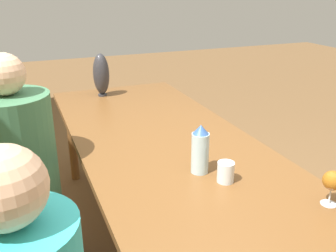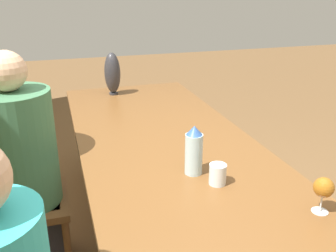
{
  "view_description": "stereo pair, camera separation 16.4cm",
  "coord_description": "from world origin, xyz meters",
  "px_view_note": "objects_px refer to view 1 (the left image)",
  "views": [
    {
      "loc": [
        -1.51,
        0.72,
        1.59
      ],
      "look_at": [
        0.27,
        0.0,
        0.85
      ],
      "focal_mm": 40.0,
      "sensor_mm": 36.0,
      "label": 1
    },
    {
      "loc": [
        -1.56,
        0.57,
        1.59
      ],
      "look_at": [
        0.27,
        0.0,
        0.85
      ],
      "focal_mm": 40.0,
      "sensor_mm": 36.0,
      "label": 2
    }
  ],
  "objects_px": {
    "wine_glass_1": "(333,181)",
    "person_far": "(22,171)",
    "water_tumbler": "(226,172)",
    "chair_far": "(8,202)",
    "water_bottle": "(200,150)",
    "vase": "(101,74)"
  },
  "relations": [
    {
      "from": "water_bottle",
      "to": "person_far",
      "type": "height_order",
      "value": "person_far"
    },
    {
      "from": "wine_glass_1",
      "to": "person_far",
      "type": "height_order",
      "value": "person_far"
    },
    {
      "from": "chair_far",
      "to": "person_far",
      "type": "distance_m",
      "value": 0.18
    },
    {
      "from": "person_far",
      "to": "chair_far",
      "type": "bearing_deg",
      "value": 90.0
    },
    {
      "from": "water_bottle",
      "to": "vase",
      "type": "relative_size",
      "value": 0.71
    },
    {
      "from": "wine_glass_1",
      "to": "chair_far",
      "type": "height_order",
      "value": "chair_far"
    },
    {
      "from": "water_bottle",
      "to": "chair_far",
      "type": "distance_m",
      "value": 1.04
    },
    {
      "from": "water_bottle",
      "to": "chair_far",
      "type": "bearing_deg",
      "value": 62.85
    },
    {
      "from": "water_bottle",
      "to": "vase",
      "type": "xyz_separation_m",
      "value": [
        1.43,
        0.14,
        0.06
      ]
    },
    {
      "from": "water_tumbler",
      "to": "vase",
      "type": "bearing_deg",
      "value": 7.57
    },
    {
      "from": "vase",
      "to": "water_bottle",
      "type": "bearing_deg",
      "value": -174.39
    },
    {
      "from": "water_bottle",
      "to": "person_far",
      "type": "bearing_deg",
      "value": 60.22
    },
    {
      "from": "wine_glass_1",
      "to": "vase",
      "type": "bearing_deg",
      "value": 14.94
    },
    {
      "from": "water_tumbler",
      "to": "chair_far",
      "type": "bearing_deg",
      "value": 58.58
    },
    {
      "from": "wine_glass_1",
      "to": "chair_far",
      "type": "distance_m",
      "value": 1.56
    },
    {
      "from": "water_bottle",
      "to": "wine_glass_1",
      "type": "xyz_separation_m",
      "value": [
        -0.45,
        -0.36,
        -0.01
      ]
    },
    {
      "from": "water_tumbler",
      "to": "water_bottle",
      "type": "bearing_deg",
      "value": 27.8
    },
    {
      "from": "wine_glass_1",
      "to": "water_bottle",
      "type": "bearing_deg",
      "value": 38.92
    },
    {
      "from": "wine_glass_1",
      "to": "chair_far",
      "type": "xyz_separation_m",
      "value": [
        0.89,
        1.23,
        -0.33
      ]
    },
    {
      "from": "vase",
      "to": "wine_glass_1",
      "type": "bearing_deg",
      "value": -165.06
    },
    {
      "from": "water_tumbler",
      "to": "chair_far",
      "type": "relative_size",
      "value": 0.1
    },
    {
      "from": "water_tumbler",
      "to": "person_far",
      "type": "height_order",
      "value": "person_far"
    }
  ]
}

